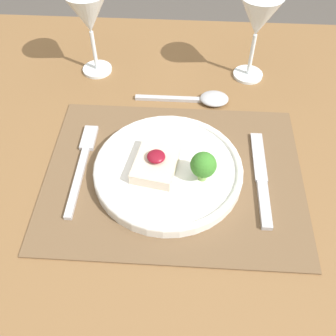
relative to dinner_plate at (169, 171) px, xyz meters
name	(u,v)px	position (x,y,z in m)	size (l,w,h in m)	color
ground_plane	(171,325)	(0.01, 0.00, -0.75)	(8.00, 8.00, 0.00)	#4C4742
dining_table	(173,206)	(0.01, 0.00, -0.11)	(1.34, 0.98, 0.74)	brown
placemat	(174,175)	(0.01, 0.00, -0.02)	(0.42, 0.33, 0.00)	brown
dinner_plate	(169,171)	(0.00, 0.00, 0.00)	(0.24, 0.24, 0.07)	white
fork	(83,161)	(-0.15, 0.02, -0.01)	(0.02, 0.20, 0.01)	#B2B2B7
knife	(262,183)	(0.15, -0.01, -0.01)	(0.02, 0.20, 0.01)	#B2B2B7
spoon	(206,99)	(0.06, 0.19, -0.01)	(0.18, 0.05, 0.02)	#B2B2B7
wine_glass_near	(258,19)	(0.15, 0.28, 0.11)	(0.08, 0.08, 0.17)	white
wine_glass_far	(89,16)	(-0.17, 0.28, 0.11)	(0.08, 0.08, 0.17)	white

